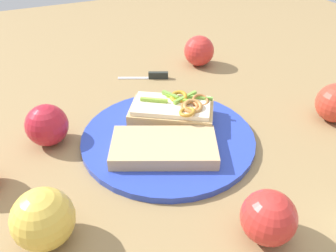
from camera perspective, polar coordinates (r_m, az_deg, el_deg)
The scene contains 10 objects.
ground_plane at distance 0.64m, azimuth 0.00°, elevation -2.36°, with size 2.00×2.00×0.00m, color olive.
plate at distance 0.64m, azimuth 0.00°, elevation -1.92°, with size 0.32×0.32×0.01m, color #2A42B6.
sandwich at distance 0.67m, azimuth 0.81°, elevation 2.41°, with size 0.18×0.16×0.05m.
bread_slice_side at distance 0.59m, azimuth -0.67°, elevation -3.48°, with size 0.18×0.10×0.02m, color tan.
apple_0 at distance 0.48m, azimuth -19.77°, elevation -14.13°, with size 0.08×0.08×0.08m, color gold.
apple_1 at distance 0.48m, azimuth 16.13°, elevation -14.19°, with size 0.07×0.07×0.07m, color red.
apple_3 at distance 0.65m, azimuth -19.21°, elevation 0.13°, with size 0.08×0.08×0.08m, color #B31E2E.
apple_4 at distance 0.92m, azimuth 5.10°, elevation 12.15°, with size 0.08×0.08×0.08m, color red.
apple_5 at distance 0.75m, azimuth 25.78°, elevation 3.42°, with size 0.08×0.08×0.08m, color red.
knife at distance 0.86m, azimuth -2.66°, elevation 8.20°, with size 0.12×0.06×0.02m.
Camera 1 is at (-0.21, -0.47, 0.39)m, focal length 37.24 mm.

